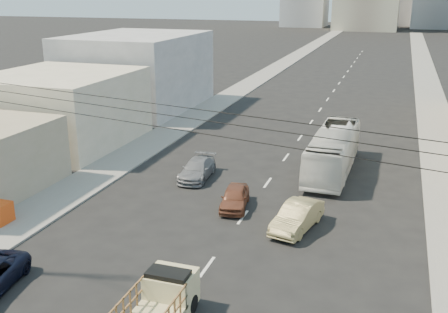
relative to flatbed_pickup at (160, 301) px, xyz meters
The scene contains 11 objects.
sidewalk_left 67.83m from the flatbed_pickup, 99.82° to the left, with size 3.50×180.00×0.12m, color slate.
sidewalk_right 67.89m from the flatbed_pickup, 79.88° to the left, with size 3.50×180.00×0.12m, color slate.
lane_dashes 49.84m from the flatbed_pickup, 89.79° to the left, with size 0.15×104.00×0.01m.
flatbed_pickup is the anchor object (origin of this frame).
city_bus 21.02m from the flatbed_pickup, 78.95° to the left, with size 2.59×11.06×3.08m, color silver.
sedan_brown 12.07m from the flatbed_pickup, 93.29° to the left, with size 1.52×3.78×1.29m, color brown.
sedan_tan 10.86m from the flatbed_pickup, 71.57° to the left, with size 1.54×4.42×1.46m, color #9B8D5B.
sedan_grey 16.86m from the flatbed_pickup, 106.28° to the left, with size 1.84×4.52×1.31m, color slate.
overhead_wires 8.05m from the flatbed_pickup, 83.91° to the right, with size 23.01×5.02×0.72m.
bldg_left_mid 28.13m from the flatbed_pickup, 132.11° to the left, with size 11.00×12.00×6.00m, color #B7AF93.
bldg_left_far 40.81m from the flatbed_pickup, 118.34° to the left, with size 12.00×16.00×8.00m, color gray.
Camera 1 is at (7.74, -12.73, 12.57)m, focal length 42.00 mm.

